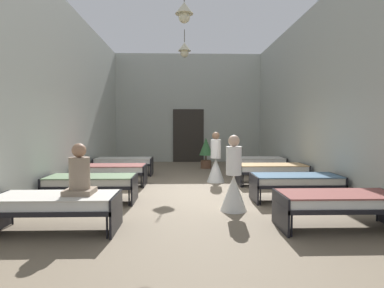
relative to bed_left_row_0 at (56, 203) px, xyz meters
The scene contains 14 objects.
ground_plane 3.65m from the bed_left_row_0, 51.96° to the left, with size 7.16×13.98×0.10m, color #7A6B56.
room_shell 5.22m from the bed_left_row_0, 62.45° to the left, with size 6.96×13.58×4.90m.
bed_left_row_0 is the anchor object (origin of this frame).
bed_right_row_0 4.46m from the bed_left_row_0, ahead, with size 1.90×0.84×0.57m.
bed_left_row_1 1.90m from the bed_left_row_0, 90.00° to the left, with size 1.90×0.84×0.57m.
bed_right_row_1 4.85m from the bed_left_row_0, 23.08° to the left, with size 1.90×0.84×0.57m.
bed_left_row_2 3.80m from the bed_left_row_0, 90.00° to the left, with size 1.90×0.84×0.57m.
bed_right_row_2 5.86m from the bed_left_row_0, 40.44° to the left, with size 1.90×0.84×0.57m.
bed_left_row_3 5.70m from the bed_left_row_0, 90.00° to the left, with size 1.90×0.84×0.57m.
bed_right_row_3 7.24m from the bed_left_row_0, 51.96° to the left, with size 1.90×0.84×0.57m.
nurse_near_aisle 5.19m from the bed_left_row_0, 55.50° to the left, with size 0.52×0.52×1.49m.
nurse_mid_aisle 3.17m from the bed_left_row_0, 20.73° to the left, with size 0.52×0.52×1.49m.
patient_seated_primary 0.56m from the bed_left_row_0, 10.21° to the left, with size 0.44×0.44×0.80m.
potted_plant 7.85m from the bed_left_row_0, 68.52° to the left, with size 0.52×0.52×1.19m.
Camera 1 is at (-0.25, -7.79, 1.65)m, focal length 29.68 mm.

